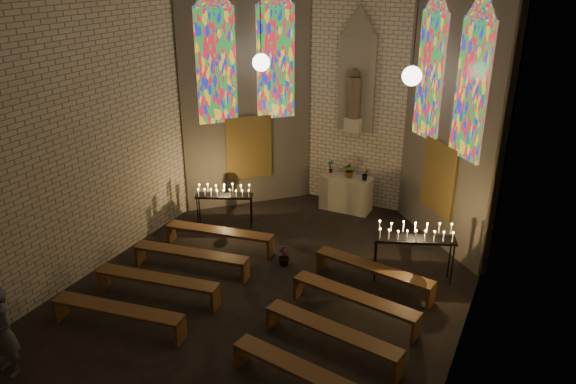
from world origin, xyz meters
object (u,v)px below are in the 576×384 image
(altar, at_px, (346,193))
(aisle_flower_pot, at_px, (284,256))
(visitor, at_px, (3,332))
(votive_stand_left, at_px, (224,193))
(votive_stand_right, at_px, (415,235))

(altar, bearing_deg, aisle_flower_pot, -93.11)
(visitor, bearing_deg, aisle_flower_pot, 76.38)
(votive_stand_left, distance_m, visitor, 6.50)
(aisle_flower_pot, relative_size, visitor, 0.28)
(aisle_flower_pot, distance_m, votive_stand_left, 2.69)
(altar, distance_m, aisle_flower_pot, 3.55)
(votive_stand_left, bearing_deg, votive_stand_right, -29.89)
(altar, xyz_separation_m, votive_stand_right, (2.63, -2.86, 0.61))
(votive_stand_left, bearing_deg, altar, 18.83)
(votive_stand_left, bearing_deg, aisle_flower_pot, -51.09)
(altar, height_order, visitor, visitor)
(altar, xyz_separation_m, visitor, (-2.83, -8.86, 0.32))
(votive_stand_left, relative_size, votive_stand_right, 0.84)
(visitor, bearing_deg, votive_stand_left, 99.93)
(aisle_flower_pot, xyz_separation_m, visitor, (-2.64, -5.33, 0.59))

